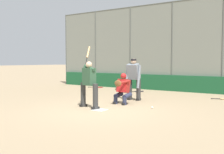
{
  "coord_description": "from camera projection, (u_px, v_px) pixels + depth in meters",
  "views": [
    {
      "loc": [
        -5.08,
        7.05,
        1.64
      ],
      "look_at": [
        0.16,
        -1.0,
        1.05
      ],
      "focal_mm": 42.0,
      "sensor_mm": 36.0,
      "label": 1
    }
  ],
  "objects": [
    {
      "name": "padding_wall",
      "position": [
        171.0,
        83.0,
        14.31
      ],
      "size": [
        15.24,
        0.18,
        0.87
      ],
      "primitive_type": "cube",
      "color": "#19512D",
      "rests_on": "ground_plane"
    },
    {
      "name": "umpire_home",
      "position": [
        134.0,
        78.0,
        10.89
      ],
      "size": [
        0.71,
        0.43,
        1.74
      ],
      "rotation": [
        0.0,
        0.0,
        0.02
      ],
      "color": "#333333",
      "rests_on": "ground_plane"
    },
    {
      "name": "catcher_behind_plate",
      "position": [
        122.0,
        88.0,
        9.98
      ],
      "size": [
        0.62,
        0.73,
        1.18
      ],
      "rotation": [
        0.0,
        0.0,
        -0.03
      ],
      "color": "#2D334C",
      "rests_on": "ground_plane"
    },
    {
      "name": "backstop_fence",
      "position": [
        172.0,
        45.0,
        14.27
      ],
      "size": [
        15.64,
        0.08,
        4.87
      ],
      "color": "#515651",
      "rests_on": "ground_plane"
    },
    {
      "name": "spare_bat_near_backstop",
      "position": [
        97.0,
        87.0,
        16.01
      ],
      "size": [
        0.82,
        0.47,
        0.07
      ],
      "rotation": [
        0.0,
        0.0,
        3.64
      ],
      "color": "black",
      "rests_on": "ground_plane"
    },
    {
      "name": "batter_at_plate",
      "position": [
        89.0,
        83.0,
        9.11
      ],
      "size": [
        0.88,
        0.84,
        2.18
      ],
      "rotation": [
        0.0,
        0.0,
        -0.28
      ],
      "color": "#333333",
      "rests_on": "ground_plane"
    },
    {
      "name": "baseball_loose",
      "position": [
        152.0,
        107.0,
        9.03
      ],
      "size": [
        0.07,
        0.07,
        0.07
      ],
      "primitive_type": "sphere",
      "color": "white",
      "rests_on": "ground_plane"
    },
    {
      "name": "ground_plane",
      "position": [
        100.0,
        110.0,
        8.77
      ],
      "size": [
        160.0,
        160.0,
        0.0
      ],
      "primitive_type": "plane",
      "color": "tan"
    },
    {
      "name": "bleachers_beyond",
      "position": [
        173.0,
        77.0,
        17.27
      ],
      "size": [
        10.89,
        3.05,
        1.8
      ],
      "color": "slate",
      "rests_on": "ground_plane"
    },
    {
      "name": "home_plate_marker",
      "position": [
        100.0,
        110.0,
        8.77
      ],
      "size": [
        0.43,
        0.43,
        0.01
      ],
      "primitive_type": "cube",
      "color": "white",
      "rests_on": "ground_plane"
    },
    {
      "name": "spare_bat_by_padding",
      "position": [
        138.0,
        91.0,
        13.81
      ],
      "size": [
        0.57,
        0.63,
        0.07
      ],
      "rotation": [
        0.0,
        0.0,
        3.98
      ],
      "color": "black",
      "rests_on": "ground_plane"
    }
  ]
}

